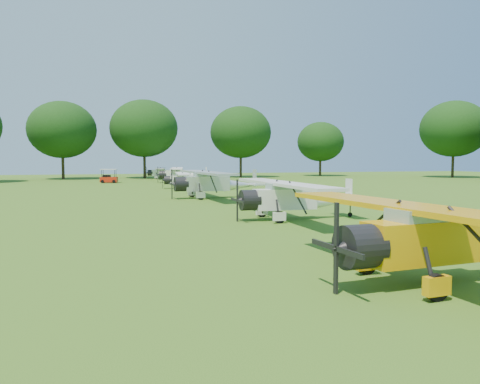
% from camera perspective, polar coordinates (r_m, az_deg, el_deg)
% --- Properties ---
extents(ground, '(160.00, 160.00, 0.00)m').
position_cam_1_polar(ground, '(23.66, 5.31, -3.73)').
color(ground, '#2B5916').
rests_on(ground, ground).
extents(tree_belt, '(137.36, 130.27, 14.52)m').
position_cam_1_polar(tree_belt, '(25.58, 13.01, 14.84)').
color(tree_belt, '#2E2211').
rests_on(tree_belt, ground).
extents(aircraft_2, '(6.97, 11.11, 2.18)m').
position_cam_1_polar(aircraft_2, '(13.27, 23.30, -4.63)').
color(aircraft_2, '#DF9D09').
rests_on(aircraft_2, ground).
extents(aircraft_3, '(6.88, 10.92, 2.16)m').
position_cam_1_polar(aircraft_3, '(24.92, 6.58, -0.42)').
color(aircraft_3, white).
rests_on(aircraft_3, ground).
extents(aircraft_4, '(7.56, 12.04, 2.37)m').
position_cam_1_polar(aircraft_4, '(38.28, -3.25, 1.35)').
color(aircraft_4, white).
rests_on(aircraft_4, ground).
extents(aircraft_5, '(5.83, 9.26, 1.82)m').
position_cam_1_polar(aircraft_5, '(50.87, -6.45, 1.64)').
color(aircraft_5, white).
rests_on(aircraft_5, ground).
extents(aircraft_6, '(6.96, 11.02, 2.16)m').
position_cam_1_polar(aircraft_6, '(63.13, -7.14, 2.29)').
color(aircraft_6, white).
rests_on(aircraft_6, ground).
extents(aircraft_7, '(6.12, 9.70, 1.90)m').
position_cam_1_polar(aircraft_7, '(76.15, -9.26, 2.45)').
color(aircraft_7, white).
rests_on(aircraft_7, ground).
extents(golf_cart, '(2.37, 1.72, 1.84)m').
position_cam_1_polar(golf_cart, '(64.40, -15.73, 1.62)').
color(golf_cart, red).
rests_on(golf_cart, ground).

